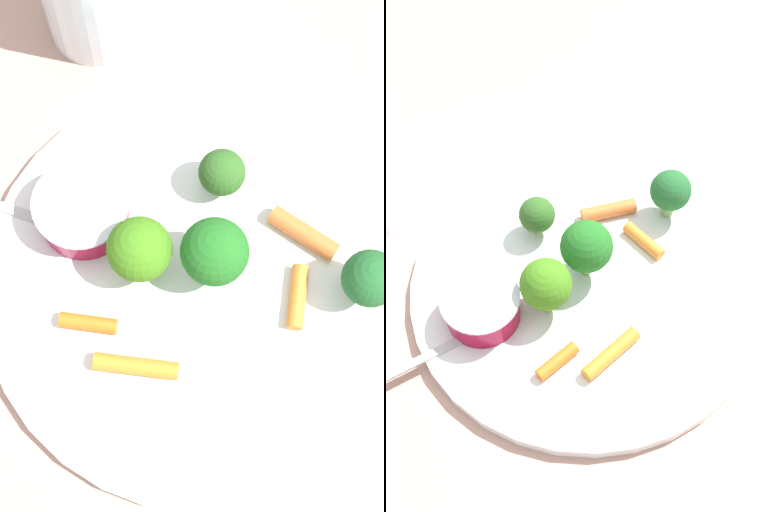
# 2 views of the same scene
# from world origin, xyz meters

# --- Properties ---
(ground_plane) EXTENTS (2.40, 2.40, 0.00)m
(ground_plane) POSITION_xyz_m (0.00, 0.00, 0.00)
(ground_plane) COLOR tan
(plate) EXTENTS (0.30, 0.30, 0.01)m
(plate) POSITION_xyz_m (0.00, 0.00, 0.01)
(plate) COLOR white
(plate) RESTS_ON ground_plane
(sauce_cup) EXTENTS (0.06, 0.06, 0.03)m
(sauce_cup) POSITION_xyz_m (-0.09, -0.02, 0.03)
(sauce_cup) COLOR maroon
(sauce_cup) RESTS_ON plate
(broccoli_floret_0) EXTENTS (0.04, 0.04, 0.06)m
(broccoli_floret_0) POSITION_xyz_m (-0.00, 0.01, 0.05)
(broccoli_floret_0) COLOR #82B25B
(broccoli_floret_0) RESTS_ON plate
(broccoli_floret_1) EXTENTS (0.04, 0.04, 0.06)m
(broccoli_floret_1) POSITION_xyz_m (-0.04, -0.02, 0.05)
(broccoli_floret_1) COLOR #99B962
(broccoli_floret_1) RESTS_ON plate
(broccoli_floret_2) EXTENTS (0.03, 0.03, 0.04)m
(broccoli_floret_2) POSITION_xyz_m (-0.03, 0.06, 0.04)
(broccoli_floret_2) COLOR #93B670
(broccoli_floret_2) RESTS_ON plate
(broccoli_floret_3) EXTENTS (0.04, 0.04, 0.05)m
(broccoli_floret_3) POSITION_xyz_m (0.09, 0.05, 0.04)
(broccoli_floret_3) COLOR #81AB62
(broccoli_floret_3) RESTS_ON plate
(carrot_stick_0) EXTENTS (0.05, 0.02, 0.01)m
(carrot_stick_0) POSITION_xyz_m (0.03, 0.06, 0.02)
(carrot_stick_0) COLOR orange
(carrot_stick_0) RESTS_ON plate
(carrot_stick_1) EXTENTS (0.04, 0.03, 0.01)m
(carrot_stick_1) POSITION_xyz_m (-0.04, -0.07, 0.02)
(carrot_stick_1) COLOR orange
(carrot_stick_1) RESTS_ON plate
(carrot_stick_2) EXTENTS (0.03, 0.04, 0.01)m
(carrot_stick_2) POSITION_xyz_m (0.06, 0.02, 0.02)
(carrot_stick_2) COLOR orange
(carrot_stick_2) RESTS_ON plate
(carrot_stick_3) EXTENTS (0.05, 0.04, 0.01)m
(carrot_stick_3) POSITION_xyz_m (0.00, -0.08, 0.02)
(carrot_stick_3) COLOR orange
(carrot_stick_3) RESTS_ON plate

